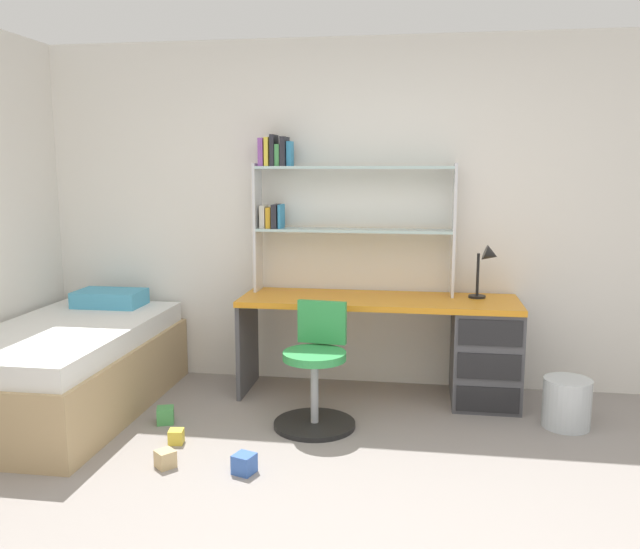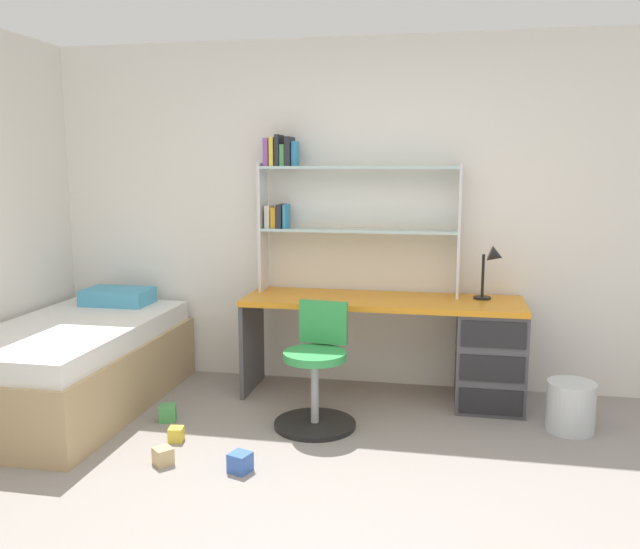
{
  "view_description": "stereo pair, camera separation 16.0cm",
  "coord_description": "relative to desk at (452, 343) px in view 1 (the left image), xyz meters",
  "views": [
    {
      "loc": [
        0.3,
        -2.56,
        1.63
      ],
      "look_at": [
        -0.3,
        1.34,
        0.99
      ],
      "focal_mm": 37.07,
      "sensor_mm": 36.0,
      "label": 1
    },
    {
      "loc": [
        0.46,
        -2.53,
        1.63
      ],
      "look_at": [
        -0.3,
        1.34,
        0.99
      ],
      "focal_mm": 37.07,
      "sensor_mm": 36.0,
      "label": 2
    }
  ],
  "objects": [
    {
      "name": "room_shell",
      "position": [
        -1.78,
        -0.79,
        0.87
      ],
      "size": [
        6.12,
        5.69,
        2.56
      ],
      "color": "white",
      "rests_on": "ground_plane"
    },
    {
      "name": "desk",
      "position": [
        0.0,
        0.0,
        0.0
      ],
      "size": [
        1.95,
        0.6,
        0.72
      ],
      "color": "orange",
      "rests_on": "ground_plane"
    },
    {
      "name": "bookshelf_hutch",
      "position": [
        -0.91,
        0.18,
        0.99
      ],
      "size": [
        1.45,
        0.22,
        1.14
      ],
      "color": "silver",
      "rests_on": "desk"
    },
    {
      "name": "desk_lamp",
      "position": [
        0.23,
        0.08,
        0.56
      ],
      "size": [
        0.2,
        0.17,
        0.38
      ],
      "color": "black",
      "rests_on": "desk"
    },
    {
      "name": "swivel_chair",
      "position": [
        -0.87,
        -0.6,
        -0.1
      ],
      "size": [
        0.52,
        0.52,
        0.78
      ],
      "color": "black",
      "rests_on": "ground_plane"
    },
    {
      "name": "bed_platform",
      "position": [
        -2.57,
        -0.6,
        -0.12
      ],
      "size": [
        1.02,
        1.83,
        0.71
      ],
      "color": "tan",
      "rests_on": "ground_plane"
    },
    {
      "name": "waste_bin",
      "position": [
        0.7,
        -0.39,
        -0.25
      ],
      "size": [
        0.3,
        0.3,
        0.31
      ],
      "primitive_type": "cylinder",
      "color": "silver",
      "rests_on": "ground_plane"
    },
    {
      "name": "toy_block_natural_0",
      "position": [
        -1.6,
        -1.33,
        -0.36
      ],
      "size": [
        0.13,
        0.13,
        0.09
      ],
      "primitive_type": "cube",
      "rotation": [
        0.0,
        0.0,
        0.85
      ],
      "color": "tan",
      "rests_on": "ground_plane"
    },
    {
      "name": "toy_block_blue_1",
      "position": [
        -1.15,
        -1.33,
        -0.36
      ],
      "size": [
        0.14,
        0.14,
        0.11
      ],
      "primitive_type": "cube",
      "rotation": [
        0.0,
        0.0,
        2.8
      ],
      "color": "#3860B7",
      "rests_on": "ground_plane"
    },
    {
      "name": "toy_block_yellow_2",
      "position": [
        -1.65,
        -1.02,
        -0.37
      ],
      "size": [
        0.1,
        0.1,
        0.09
      ],
      "primitive_type": "cube",
      "rotation": [
        0.0,
        0.0,
        1.74
      ],
      "color": "gold",
      "rests_on": "ground_plane"
    },
    {
      "name": "toy_block_green_3",
      "position": [
        -1.84,
        -0.72,
        -0.36
      ],
      "size": [
        0.13,
        0.13,
        0.11
      ],
      "primitive_type": "cube",
      "rotation": [
        0.0,
        0.0,
        0.33
      ],
      "color": "#479E51",
      "rests_on": "ground_plane"
    }
  ]
}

